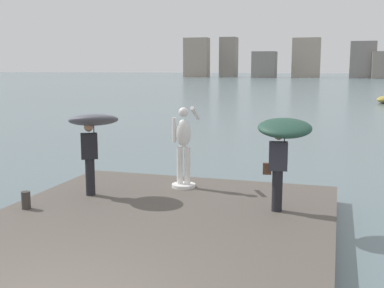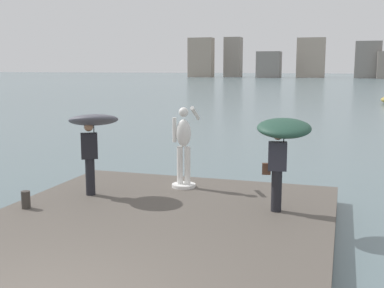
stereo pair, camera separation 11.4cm
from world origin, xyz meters
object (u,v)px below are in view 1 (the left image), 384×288
at_px(mooring_bollard, 26,200).
at_px(statue_white_figure, 184,148).
at_px(onlooker_left, 93,129).
at_px(onlooker_right, 283,137).

bearing_deg(mooring_bollard, statue_white_figure, 46.35).
height_order(onlooker_left, onlooker_right, onlooker_right).
distance_m(statue_white_figure, onlooker_right, 2.98).
bearing_deg(onlooker_left, mooring_bollard, -119.45).
relative_size(onlooker_left, mooring_bollard, 5.30).
xyz_separation_m(onlooker_right, mooring_bollard, (-5.25, -1.45, -1.38)).
xyz_separation_m(onlooker_left, mooring_bollard, (-0.84, -1.49, -1.39)).
relative_size(statue_white_figure, mooring_bollard, 5.44).
bearing_deg(onlooker_left, onlooker_right, -0.51).
height_order(statue_white_figure, mooring_bollard, statue_white_figure).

